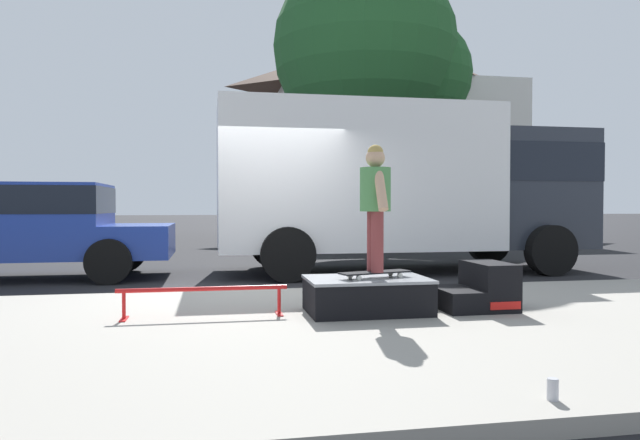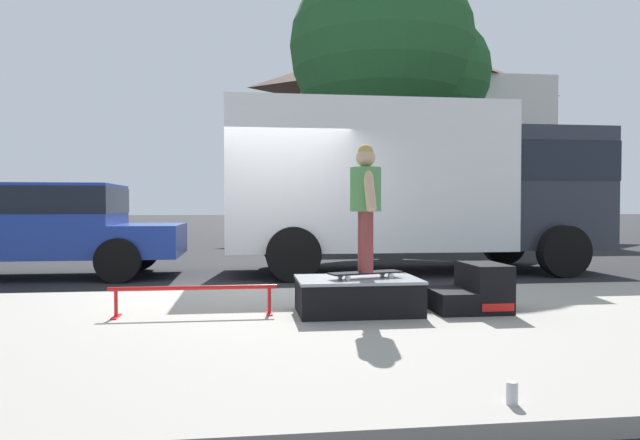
{
  "view_description": "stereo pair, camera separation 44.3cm",
  "coord_description": "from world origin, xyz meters",
  "px_view_note": "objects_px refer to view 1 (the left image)",
  "views": [
    {
      "loc": [
        -0.91,
        -8.23,
        1.24
      ],
      "look_at": [
        0.52,
        -0.59,
        1.05
      ],
      "focal_mm": 32.39,
      "sensor_mm": 36.0,
      "label": 1
    },
    {
      "loc": [
        -0.47,
        -8.3,
        1.24
      ],
      "look_at": [
        0.52,
        -0.59,
        1.05
      ],
      "focal_mm": 32.39,
      "sensor_mm": 36.0,
      "label": 2
    }
  ],
  "objects_px": {
    "skater_kid": "(375,197)",
    "street_tree_main": "(375,56)",
    "grind_rail": "(203,294)",
    "skateboard": "(375,273)",
    "skate_box": "(367,294)",
    "box_truck": "(404,181)",
    "pickup_truck_blue": "(8,226)",
    "soda_can": "(553,389)",
    "kicker_ramp": "(479,289)"
  },
  "relations": [
    {
      "from": "street_tree_main",
      "to": "kicker_ramp",
      "type": "bearing_deg",
      "value": -99.32
    },
    {
      "from": "kicker_ramp",
      "to": "skate_box",
      "type": "bearing_deg",
      "value": 179.98
    },
    {
      "from": "grind_rail",
      "to": "skateboard",
      "type": "height_order",
      "value": "skateboard"
    },
    {
      "from": "grind_rail",
      "to": "street_tree_main",
      "type": "relative_size",
      "value": 0.21
    },
    {
      "from": "box_truck",
      "to": "street_tree_main",
      "type": "bearing_deg",
      "value": 80.32
    },
    {
      "from": "grind_rail",
      "to": "skater_kid",
      "type": "relative_size",
      "value": 1.29
    },
    {
      "from": "skate_box",
      "to": "box_truck",
      "type": "distance_m",
      "value": 5.2
    },
    {
      "from": "skate_box",
      "to": "street_tree_main",
      "type": "height_order",
      "value": "street_tree_main"
    },
    {
      "from": "kicker_ramp",
      "to": "soda_can",
      "type": "bearing_deg",
      "value": -108.08
    },
    {
      "from": "grind_rail",
      "to": "box_truck",
      "type": "xyz_separation_m",
      "value": [
        3.66,
        4.52,
        1.35
      ]
    },
    {
      "from": "skater_kid",
      "to": "grind_rail",
      "type": "bearing_deg",
      "value": 175.71
    },
    {
      "from": "skate_box",
      "to": "pickup_truck_blue",
      "type": "relative_size",
      "value": 0.22
    },
    {
      "from": "skateboard",
      "to": "skater_kid",
      "type": "relative_size",
      "value": 0.61
    },
    {
      "from": "soda_can",
      "to": "pickup_truck_blue",
      "type": "relative_size",
      "value": 0.02
    },
    {
      "from": "kicker_ramp",
      "to": "pickup_truck_blue",
      "type": "height_order",
      "value": "pickup_truck_blue"
    },
    {
      "from": "skate_box",
      "to": "skater_kid",
      "type": "distance_m",
      "value": 1.02
    },
    {
      "from": "grind_rail",
      "to": "pickup_truck_blue",
      "type": "height_order",
      "value": "pickup_truck_blue"
    },
    {
      "from": "street_tree_main",
      "to": "skateboard",
      "type": "bearing_deg",
      "value": -106.07
    },
    {
      "from": "skate_box",
      "to": "street_tree_main",
      "type": "distance_m",
      "value": 11.04
    },
    {
      "from": "skate_box",
      "to": "street_tree_main",
      "type": "relative_size",
      "value": 0.16
    },
    {
      "from": "kicker_ramp",
      "to": "grind_rail",
      "type": "xyz_separation_m",
      "value": [
        -2.94,
        0.08,
        0.02
      ]
    },
    {
      "from": "skate_box",
      "to": "soda_can",
      "type": "height_order",
      "value": "skate_box"
    },
    {
      "from": "grind_rail",
      "to": "pickup_truck_blue",
      "type": "relative_size",
      "value": 0.3
    },
    {
      "from": "grind_rail",
      "to": "skater_kid",
      "type": "height_order",
      "value": "skater_kid"
    },
    {
      "from": "skate_box",
      "to": "pickup_truck_blue",
      "type": "height_order",
      "value": "pickup_truck_blue"
    },
    {
      "from": "grind_rail",
      "to": "street_tree_main",
      "type": "bearing_deg",
      "value": 64.37
    },
    {
      "from": "grind_rail",
      "to": "box_truck",
      "type": "distance_m",
      "value": 5.98
    },
    {
      "from": "skateboard",
      "to": "box_truck",
      "type": "bearing_deg",
      "value": 67.72
    },
    {
      "from": "kicker_ramp",
      "to": "skateboard",
      "type": "distance_m",
      "value": 1.2
    },
    {
      "from": "skate_box",
      "to": "skateboard",
      "type": "distance_m",
      "value": 0.24
    },
    {
      "from": "skate_box",
      "to": "skater_kid",
      "type": "relative_size",
      "value": 0.96
    },
    {
      "from": "soda_can",
      "to": "grind_rail",
      "type": "bearing_deg",
      "value": 124.67
    },
    {
      "from": "skater_kid",
      "to": "street_tree_main",
      "type": "height_order",
      "value": "street_tree_main"
    },
    {
      "from": "pickup_truck_blue",
      "to": "box_truck",
      "type": "bearing_deg",
      "value": -0.11
    },
    {
      "from": "pickup_truck_blue",
      "to": "skater_kid",
      "type": "bearing_deg",
      "value": -42.93
    },
    {
      "from": "soda_can",
      "to": "box_truck",
      "type": "distance_m",
      "value": 7.77
    },
    {
      "from": "kicker_ramp",
      "to": "skateboard",
      "type": "height_order",
      "value": "kicker_ramp"
    },
    {
      "from": "soda_can",
      "to": "street_tree_main",
      "type": "bearing_deg",
      "value": 78.6
    },
    {
      "from": "pickup_truck_blue",
      "to": "street_tree_main",
      "type": "relative_size",
      "value": 0.72
    },
    {
      "from": "skate_box",
      "to": "box_truck",
      "type": "bearing_deg",
      "value": 66.73
    },
    {
      "from": "box_truck",
      "to": "grind_rail",
      "type": "bearing_deg",
      "value": -128.99
    },
    {
      "from": "skateboard",
      "to": "pickup_truck_blue",
      "type": "relative_size",
      "value": 0.14
    },
    {
      "from": "soda_can",
      "to": "box_truck",
      "type": "bearing_deg",
      "value": 77.5
    },
    {
      "from": "kicker_ramp",
      "to": "box_truck",
      "type": "distance_m",
      "value": 4.86
    },
    {
      "from": "skateboard",
      "to": "soda_can",
      "type": "height_order",
      "value": "skateboard"
    },
    {
      "from": "kicker_ramp",
      "to": "street_tree_main",
      "type": "distance_m",
      "value": 10.78
    },
    {
      "from": "grind_rail",
      "to": "soda_can",
      "type": "relative_size",
      "value": 13.44
    },
    {
      "from": "skater_kid",
      "to": "soda_can",
      "type": "relative_size",
      "value": 10.45
    },
    {
      "from": "box_truck",
      "to": "pickup_truck_blue",
      "type": "height_order",
      "value": "box_truck"
    },
    {
      "from": "skater_kid",
      "to": "skate_box",
      "type": "bearing_deg",
      "value": 145.32
    }
  ]
}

